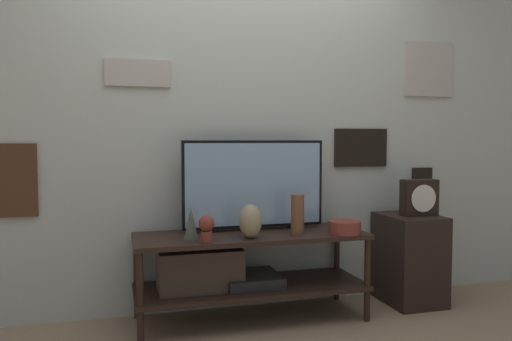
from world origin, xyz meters
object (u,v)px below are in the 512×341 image
object	(u,v)px
vase_urn_stoneware	(251,221)
mantel_clock	(419,198)
vase_wide_bowl	(345,227)
decorative_bust	(206,227)
vase_tall_ceramic	(297,214)
vase_slim_bronze	(191,223)
television	(254,184)

from	to	relation	value
vase_urn_stoneware	mantel_clock	size ratio (longest dim) A/B	0.81
vase_wide_bowl	vase_urn_stoneware	distance (m)	0.62
vase_urn_stoneware	decorative_bust	world-z (taller)	vase_urn_stoneware
vase_tall_ceramic	vase_slim_bronze	distance (m)	0.68
mantel_clock	vase_slim_bronze	bearing A→B (deg)	-177.58
vase_wide_bowl	vase_urn_stoneware	bearing A→B (deg)	178.70
vase_slim_bronze	vase_urn_stoneware	distance (m)	0.36
vase_wide_bowl	decorative_bust	size ratio (longest dim) A/B	1.31
vase_slim_bronze	mantel_clock	size ratio (longest dim) A/B	0.76
decorative_bust	mantel_clock	bearing A→B (deg)	6.64
vase_tall_ceramic	television	bearing A→B (deg)	140.71
vase_urn_stoneware	decorative_bust	size ratio (longest dim) A/B	1.30
vase_slim_bronze	decorative_bust	world-z (taller)	vase_slim_bronze
vase_slim_bronze	mantel_clock	bearing A→B (deg)	2.42
vase_urn_stoneware	mantel_clock	distance (m)	1.27
vase_tall_ceramic	vase_urn_stoneware	world-z (taller)	vase_tall_ceramic
vase_tall_ceramic	mantel_clock	size ratio (longest dim) A/B	0.99
vase_wide_bowl	vase_urn_stoneware	xyz separation A→B (m)	(-0.62, 0.01, 0.06)
vase_tall_ceramic	vase_wide_bowl	world-z (taller)	vase_tall_ceramic
vase_urn_stoneware	mantel_clock	bearing A→B (deg)	6.08
television	mantel_clock	bearing A→B (deg)	-6.05
decorative_bust	vase_urn_stoneware	bearing A→B (deg)	9.17
vase_wide_bowl	mantel_clock	world-z (taller)	mantel_clock
television	vase_slim_bronze	world-z (taller)	television
television	vase_tall_ceramic	size ratio (longest dim) A/B	3.80
television	mantel_clock	distance (m)	1.18
television	vase_slim_bronze	distance (m)	0.53
vase_tall_ceramic	vase_wide_bowl	bearing A→B (deg)	-15.45
vase_wide_bowl	television	bearing A→B (deg)	152.63
vase_wide_bowl	mantel_clock	distance (m)	0.68
television	decorative_bust	bearing A→B (deg)	-140.85
decorative_bust	vase_wide_bowl	bearing A→B (deg)	1.97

